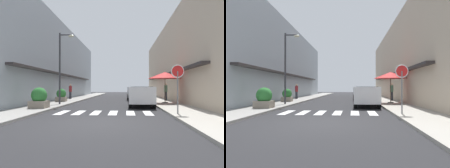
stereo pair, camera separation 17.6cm
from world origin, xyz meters
TOP-DOWN VIEW (x-y plane):
  - ground_plane at (0.00, 16.18)m, footprint 88.98×88.98m
  - sidewalk_left at (-4.58, 16.18)m, footprint 2.44×56.62m
  - sidewalk_right at (4.58, 16.18)m, footprint 2.44×56.62m
  - building_row_left at (-8.30, 17.20)m, footprint 5.50×38.40m
  - building_row_right at (8.30, 17.20)m, footprint 5.50×38.40m
  - crosswalk at (-0.00, 3.57)m, footprint 5.20×2.20m
  - parked_car_near at (2.31, 7.79)m, footprint 1.91×4.41m
  - parked_car_mid at (2.31, 14.59)m, footprint 1.94×4.21m
  - parked_car_far at (2.31, 20.12)m, footprint 1.93×4.35m
  - round_street_sign at (3.72, 2.42)m, footprint 0.65×0.07m
  - street_lamp at (-3.78, 8.45)m, footprint 1.19×0.28m
  - cafe_umbrella at (4.47, 10.32)m, footprint 2.79×2.79m
  - planter_corner at (-4.28, 5.07)m, footprint 1.04×1.04m
  - planter_midblock at (-4.72, 11.53)m, footprint 0.89×0.89m
  - pedestrian_walking_near at (-5.12, 16.60)m, footprint 0.34×0.34m
  - pedestrian_walking_far at (5.15, 13.90)m, footprint 0.34×0.34m

SIDE VIEW (x-z plane):
  - ground_plane at x=0.00m, z-range 0.00..0.00m
  - crosswalk at x=0.00m, z-range 0.00..0.01m
  - sidewalk_left at x=-4.58m, z-range 0.00..0.12m
  - sidewalk_right at x=4.58m, z-range 0.00..0.12m
  - planter_midblock at x=-4.72m, z-range 0.09..1.26m
  - planter_corner at x=-4.28m, z-range 0.08..1.37m
  - parked_car_mid at x=2.31m, z-range 0.19..1.66m
  - parked_car_far at x=2.31m, z-range 0.19..1.66m
  - parked_car_near at x=2.31m, z-range 0.19..1.66m
  - pedestrian_walking_near at x=-5.12m, z-range 0.16..1.84m
  - pedestrian_walking_far at x=5.15m, z-range 0.17..1.91m
  - round_street_sign at x=3.72m, z-range 0.76..3.17m
  - cafe_umbrella at x=4.47m, z-range 1.13..3.73m
  - street_lamp at x=-3.78m, z-range 0.72..6.27m
  - building_row_left at x=-8.30m, z-range 0.00..8.65m
  - building_row_right at x=8.30m, z-range 0.00..8.66m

